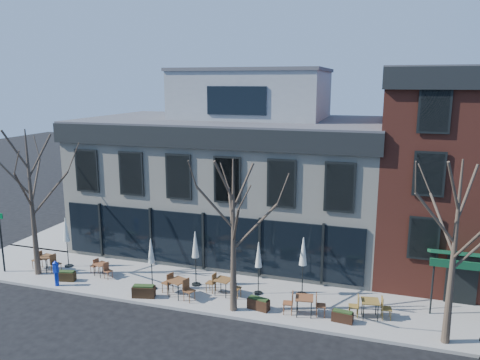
% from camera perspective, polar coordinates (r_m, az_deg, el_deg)
% --- Properties ---
extents(ground, '(120.00, 120.00, 0.00)m').
position_cam_1_polar(ground, '(26.66, -4.34, -11.20)').
color(ground, black).
rests_on(ground, ground).
extents(sidewalk_front, '(33.50, 4.70, 0.15)m').
position_cam_1_polar(sidewalk_front, '(23.80, 1.16, -13.93)').
color(sidewalk_front, gray).
rests_on(sidewalk_front, ground).
extents(sidewalk_side, '(4.50, 12.00, 0.15)m').
position_cam_1_polar(sidewalk_side, '(36.79, -17.29, -5.04)').
color(sidewalk_side, gray).
rests_on(sidewalk_side, ground).
extents(corner_building, '(18.39, 10.39, 11.10)m').
position_cam_1_polar(corner_building, '(29.82, -0.72, 0.83)').
color(corner_building, beige).
rests_on(corner_building, ground).
extents(red_brick_building, '(8.20, 11.78, 11.18)m').
position_cam_1_polar(red_brick_building, '(28.35, 24.86, 1.02)').
color(red_brick_building, maroon).
rests_on(red_brick_building, ground).
extents(tree_corner, '(3.93, 3.98, 7.92)m').
position_cam_1_polar(tree_corner, '(27.10, -24.05, -2.37)').
color(tree_corner, '#382B21').
rests_on(tree_corner, sidewalk_front).
extents(tree_mid, '(3.50, 3.55, 7.04)m').
position_cam_1_polar(tree_mid, '(20.91, -0.79, -6.65)').
color(tree_mid, '#382B21').
rests_on(tree_mid, sidewalk_front).
extents(tree_right, '(3.72, 3.77, 7.48)m').
position_cam_1_polar(tree_right, '(20.06, 24.66, -7.90)').
color(tree_right, '#382B21').
rests_on(tree_right, sidewalk_front).
extents(sign_pole, '(0.50, 0.10, 3.40)m').
position_cam_1_polar(sign_pole, '(28.81, -27.10, -6.34)').
color(sign_pole, black).
rests_on(sign_pole, sidewalk_front).
extents(call_box, '(0.27, 0.27, 1.36)m').
position_cam_1_polar(call_box, '(26.17, -21.51, -10.44)').
color(call_box, '#0C26A7').
rests_on(call_box, sidewalk_front).
extents(cafe_set_0, '(1.96, 0.87, 1.01)m').
position_cam_1_polar(cafe_set_0, '(28.43, -22.53, -9.16)').
color(cafe_set_0, brown).
rests_on(cafe_set_0, sidewalk_front).
extents(cafe_set_1, '(1.65, 0.92, 0.85)m').
position_cam_1_polar(cafe_set_1, '(26.76, -16.57, -10.24)').
color(cafe_set_1, brown).
rests_on(cafe_set_1, sidewalk_front).
extents(cafe_set_2, '(2.04, 1.16, 1.05)m').
position_cam_1_polar(cafe_set_2, '(23.52, -7.56, -12.71)').
color(cafe_set_2, brown).
rests_on(cafe_set_2, sidewalk_front).
extents(cafe_set_3, '(1.92, 0.86, 0.99)m').
position_cam_1_polar(cafe_set_3, '(23.56, -2.06, -12.65)').
color(cafe_set_3, brown).
rests_on(cafe_set_3, sidewalk_front).
extents(cafe_set_4, '(2.01, 0.89, 1.04)m').
position_cam_1_polar(cafe_set_4, '(21.88, 7.84, -14.71)').
color(cafe_set_4, brown).
rests_on(cafe_set_4, sidewalk_front).
extents(cafe_set_5, '(1.94, 0.87, 1.00)m').
position_cam_1_polar(cafe_set_5, '(22.23, 15.56, -14.67)').
color(cafe_set_5, brown).
rests_on(cafe_set_5, sidewalk_front).
extents(umbrella_0, '(0.46, 0.46, 2.86)m').
position_cam_1_polar(umbrella_0, '(28.10, -20.44, -6.00)').
color(umbrella_0, black).
rests_on(umbrella_0, sidewalk_front).
extents(umbrella_1, '(0.43, 0.43, 2.66)m').
position_cam_1_polar(umbrella_1, '(24.03, -10.78, -8.82)').
color(umbrella_1, black).
rests_on(umbrella_1, sidewalk_front).
extents(umbrella_2, '(0.46, 0.46, 2.88)m').
position_cam_1_polar(umbrella_2, '(24.11, -5.47, -8.20)').
color(umbrella_2, black).
rests_on(umbrella_2, sidewalk_front).
extents(umbrella_3, '(0.43, 0.43, 2.67)m').
position_cam_1_polar(umbrella_3, '(23.13, 2.28, -9.43)').
color(umbrella_3, black).
rests_on(umbrella_3, sidewalk_front).
extents(umbrella_4, '(0.47, 0.47, 2.96)m').
position_cam_1_polar(umbrella_4, '(23.12, 7.71, -8.99)').
color(umbrella_4, black).
rests_on(umbrella_4, sidewalk_front).
extents(planter_0, '(1.02, 0.58, 0.54)m').
position_cam_1_polar(planter_0, '(26.77, -20.42, -10.89)').
color(planter_0, '#2E210F').
rests_on(planter_0, sidewalk_front).
extents(planter_1, '(1.17, 0.68, 0.61)m').
position_cam_1_polar(planter_1, '(23.85, -11.66, -13.13)').
color(planter_1, black).
rests_on(planter_1, sidewalk_front).
extents(planter_2, '(1.07, 0.61, 0.57)m').
position_cam_1_polar(planter_2, '(22.28, 2.27, -14.82)').
color(planter_2, black).
rests_on(planter_2, sidewalk_front).
extents(planter_3, '(0.95, 0.47, 0.51)m').
position_cam_1_polar(planter_3, '(21.72, 12.38, -15.93)').
color(planter_3, black).
rests_on(planter_3, sidewalk_front).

